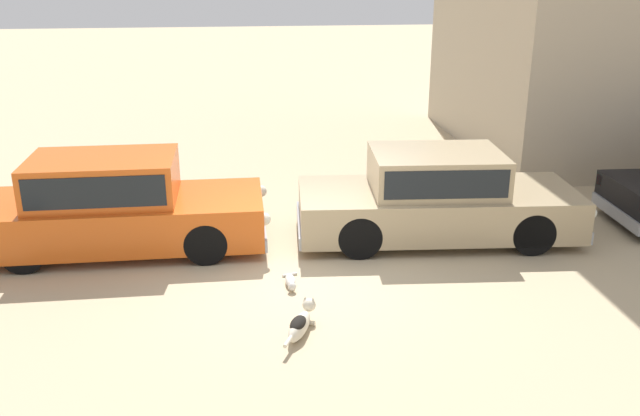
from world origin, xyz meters
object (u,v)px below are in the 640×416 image
at_px(parked_sedan_nearest, 115,204).
at_px(stray_dog_spotted, 301,323).
at_px(parked_sedan_second, 437,196).
at_px(stray_cat, 291,282).

height_order(parked_sedan_nearest, stray_dog_spotted, parked_sedan_nearest).
height_order(parked_sedan_second, stray_cat, parked_sedan_second).
xyz_separation_m(stray_dog_spotted, stray_cat, (-0.01, 1.32, -0.08)).
relative_size(parked_sedan_second, stray_dog_spotted, 4.86).
relative_size(parked_sedan_nearest, parked_sedan_second, 0.96).
bearing_deg(stray_cat, parked_sedan_nearest, -124.17).
distance_m(parked_sedan_second, stray_dog_spotted, 3.83).
distance_m(parked_sedan_nearest, parked_sedan_second, 5.09).
relative_size(stray_dog_spotted, stray_cat, 1.56).
relative_size(parked_sedan_nearest, stray_cat, 7.27).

